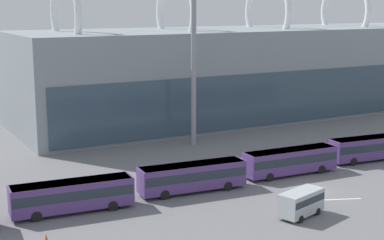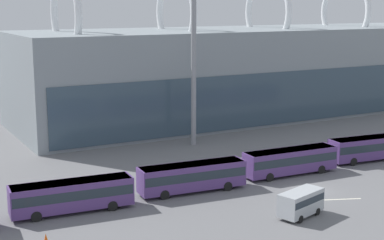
{
  "view_description": "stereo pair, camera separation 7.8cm",
  "coord_description": "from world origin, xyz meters",
  "px_view_note": "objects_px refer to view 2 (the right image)",
  "views": [
    {
      "loc": [
        -40.5,
        -46.75,
        19.75
      ],
      "look_at": [
        -1.86,
        22.91,
        4.0
      ],
      "focal_mm": 55.0,
      "sensor_mm": 36.0,
      "label": 1
    },
    {
      "loc": [
        -40.43,
        -46.79,
        19.75
      ],
      "look_at": [
        -1.86,
        22.91,
        4.0
      ],
      "focal_mm": 55.0,
      "sensor_mm": 36.0,
      "label": 2
    }
  ],
  "objects_px": {
    "service_van_foreground": "(301,202)",
    "floodlight_mast": "(194,4)",
    "shuttle_bus_1": "(72,194)",
    "shuttle_bus_3": "(290,160)",
    "shuttle_bus_4": "(371,147)",
    "airliner_at_gate_far": "(181,84)",
    "traffic_cone_1": "(46,238)",
    "shuttle_bus_2": "(192,175)"
  },
  "relations": [
    {
      "from": "shuttle_bus_3",
      "to": "shuttle_bus_4",
      "type": "distance_m",
      "value": 13.16
    },
    {
      "from": "shuttle_bus_1",
      "to": "shuttle_bus_3",
      "type": "bearing_deg",
      "value": 5.1
    },
    {
      "from": "airliner_at_gate_far",
      "to": "shuttle_bus_2",
      "type": "height_order",
      "value": "airliner_at_gate_far"
    },
    {
      "from": "airliner_at_gate_far",
      "to": "shuttle_bus_4",
      "type": "bearing_deg",
      "value": -162.59
    },
    {
      "from": "shuttle_bus_2",
      "to": "traffic_cone_1",
      "type": "relative_size",
      "value": 14.75
    },
    {
      "from": "floodlight_mast",
      "to": "traffic_cone_1",
      "type": "xyz_separation_m",
      "value": [
        -28.0,
        -24.67,
        -19.34
      ]
    },
    {
      "from": "service_van_foreground",
      "to": "floodlight_mast",
      "type": "height_order",
      "value": "floodlight_mast"
    },
    {
      "from": "airliner_at_gate_far",
      "to": "shuttle_bus_1",
      "type": "bearing_deg",
      "value": 153.15
    },
    {
      "from": "shuttle_bus_4",
      "to": "service_van_foreground",
      "type": "height_order",
      "value": "shuttle_bus_4"
    },
    {
      "from": "airliner_at_gate_far",
      "to": "shuttle_bus_2",
      "type": "relative_size",
      "value": 3.1
    },
    {
      "from": "floodlight_mast",
      "to": "shuttle_bus_3",
      "type": "bearing_deg",
      "value": -82.17
    },
    {
      "from": "shuttle_bus_1",
      "to": "floodlight_mast",
      "type": "distance_m",
      "value": 35.09
    },
    {
      "from": "service_van_foreground",
      "to": "traffic_cone_1",
      "type": "relative_size",
      "value": 6.52
    },
    {
      "from": "shuttle_bus_4",
      "to": "service_van_foreground",
      "type": "relative_size",
      "value": 2.27
    },
    {
      "from": "service_van_foreground",
      "to": "shuttle_bus_4",
      "type": "bearing_deg",
      "value": -167.39
    },
    {
      "from": "shuttle_bus_2",
      "to": "shuttle_bus_3",
      "type": "distance_m",
      "value": 13.16
    },
    {
      "from": "shuttle_bus_2",
      "to": "shuttle_bus_4",
      "type": "distance_m",
      "value": 26.32
    },
    {
      "from": "shuttle_bus_4",
      "to": "traffic_cone_1",
      "type": "distance_m",
      "value": 44.18
    },
    {
      "from": "airliner_at_gate_far",
      "to": "traffic_cone_1",
      "type": "height_order",
      "value": "airliner_at_gate_far"
    },
    {
      "from": "shuttle_bus_3",
      "to": "shuttle_bus_1",
      "type": "bearing_deg",
      "value": -177.06
    },
    {
      "from": "shuttle_bus_1",
      "to": "traffic_cone_1",
      "type": "distance_m",
      "value": 7.54
    },
    {
      "from": "shuttle_bus_3",
      "to": "traffic_cone_1",
      "type": "xyz_separation_m",
      "value": [
        -30.57,
        -5.97,
        -1.42
      ]
    },
    {
      "from": "shuttle_bus_4",
      "to": "floodlight_mast",
      "type": "distance_m",
      "value": 30.21
    },
    {
      "from": "shuttle_bus_1",
      "to": "shuttle_bus_4",
      "type": "xyz_separation_m",
      "value": [
        39.48,
        0.05,
        0.0
      ]
    },
    {
      "from": "shuttle_bus_4",
      "to": "service_van_foreground",
      "type": "distance_m",
      "value": 23.96
    },
    {
      "from": "shuttle_bus_3",
      "to": "floodlight_mast",
      "type": "xyz_separation_m",
      "value": [
        -2.57,
        18.7,
        17.92
      ]
    },
    {
      "from": "service_van_foreground",
      "to": "airliner_at_gate_far",
      "type": "bearing_deg",
      "value": -122.97
    },
    {
      "from": "airliner_at_gate_far",
      "to": "service_van_foreground",
      "type": "bearing_deg",
      "value": 175.11
    },
    {
      "from": "shuttle_bus_1",
      "to": "floodlight_mast",
      "type": "relative_size",
      "value": 0.4
    },
    {
      "from": "shuttle_bus_4",
      "to": "traffic_cone_1",
      "type": "height_order",
      "value": "shuttle_bus_4"
    },
    {
      "from": "airliner_at_gate_far",
      "to": "service_van_foreground",
      "type": "relative_size",
      "value": 7.01
    },
    {
      "from": "airliner_at_gate_far",
      "to": "service_van_foreground",
      "type": "height_order",
      "value": "airliner_at_gate_far"
    },
    {
      "from": "shuttle_bus_4",
      "to": "shuttle_bus_2",
      "type": "bearing_deg",
      "value": -173.05
    },
    {
      "from": "shuttle_bus_2",
      "to": "floodlight_mast",
      "type": "bearing_deg",
      "value": 65.77
    },
    {
      "from": "shuttle_bus_1",
      "to": "shuttle_bus_2",
      "type": "relative_size",
      "value": 1.0
    },
    {
      "from": "floodlight_mast",
      "to": "traffic_cone_1",
      "type": "distance_m",
      "value": 42.03
    },
    {
      "from": "traffic_cone_1",
      "to": "shuttle_bus_2",
      "type": "bearing_deg",
      "value": 18.89
    },
    {
      "from": "service_van_foreground",
      "to": "floodlight_mast",
      "type": "bearing_deg",
      "value": -116.21
    },
    {
      "from": "floodlight_mast",
      "to": "shuttle_bus_1",
      "type": "bearing_deg",
      "value": -141.91
    },
    {
      "from": "shuttle_bus_4",
      "to": "floodlight_mast",
      "type": "relative_size",
      "value": 0.4
    },
    {
      "from": "airliner_at_gate_far",
      "to": "floodlight_mast",
      "type": "xyz_separation_m",
      "value": [
        -11.33,
        -25.41,
        14.74
      ]
    },
    {
      "from": "airliner_at_gate_far",
      "to": "service_van_foreground",
      "type": "distance_m",
      "value": 58.11
    }
  ]
}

